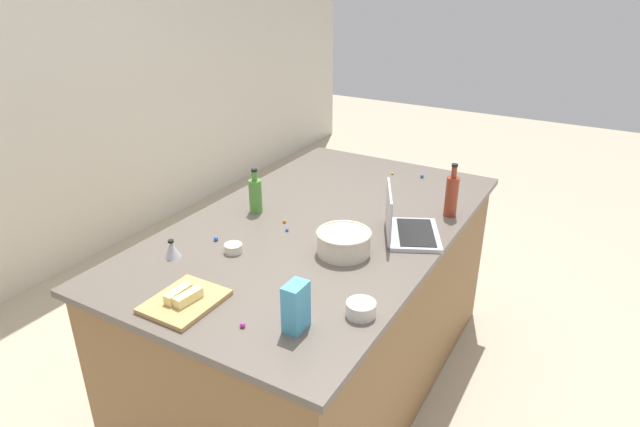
# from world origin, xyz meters

# --- Properties ---
(ground_plane) EXTENTS (12.00, 12.00, 0.00)m
(ground_plane) POSITION_xyz_m (0.00, 0.00, 0.00)
(ground_plane) COLOR #B7A88E
(wall_back) EXTENTS (8.00, 0.10, 2.60)m
(wall_back) POSITION_xyz_m (0.00, 2.18, 1.30)
(wall_back) COLOR beige
(wall_back) RESTS_ON ground
(island_counter) EXTENTS (1.98, 1.16, 0.90)m
(island_counter) POSITION_xyz_m (0.00, 0.00, 0.45)
(island_counter) COLOR olive
(island_counter) RESTS_ON ground
(laptop) EXTENTS (0.38, 0.34, 0.22)m
(laptop) POSITION_xyz_m (0.08, -0.39, 0.95)
(laptop) COLOR #B7B7BC
(laptop) RESTS_ON island_counter
(mixing_bowl_large) EXTENTS (0.23, 0.23, 0.10)m
(mixing_bowl_large) POSITION_xyz_m (-0.20, -0.23, 0.95)
(mixing_bowl_large) COLOR beige
(mixing_bowl_large) RESTS_ON island_counter
(bottle_soy) EXTENTS (0.06, 0.06, 0.26)m
(bottle_soy) POSITION_xyz_m (0.39, -0.49, 1.00)
(bottle_soy) COLOR maroon
(bottle_soy) RESTS_ON island_counter
(bottle_olive) EXTENTS (0.06, 0.06, 0.22)m
(bottle_olive) POSITION_xyz_m (-0.04, 0.34, 0.99)
(bottle_olive) COLOR #4C8C38
(bottle_olive) RESTS_ON island_counter
(cutting_board) EXTENTS (0.27, 0.22, 0.02)m
(cutting_board) POSITION_xyz_m (-0.81, 0.09, 0.91)
(cutting_board) COLOR tan
(cutting_board) RESTS_ON island_counter
(butter_stick_left) EXTENTS (0.11, 0.05, 0.04)m
(butter_stick_left) POSITION_xyz_m (-0.81, 0.07, 0.94)
(butter_stick_left) COLOR #F4E58C
(butter_stick_left) RESTS_ON cutting_board
(butter_stick_right) EXTENTS (0.11, 0.04, 0.04)m
(butter_stick_right) POSITION_xyz_m (-0.81, 0.11, 0.94)
(butter_stick_right) COLOR #F4E58C
(butter_stick_right) RESTS_ON cutting_board
(ramekin_small) EXTENTS (0.08, 0.08, 0.04)m
(ramekin_small) POSITION_xyz_m (-0.42, 0.17, 0.92)
(ramekin_small) COLOR beige
(ramekin_small) RESTS_ON island_counter
(ramekin_medium) EXTENTS (0.10, 0.10, 0.05)m
(ramekin_medium) POSITION_xyz_m (-0.56, -0.48, 0.93)
(ramekin_medium) COLOR beige
(ramekin_medium) RESTS_ON island_counter
(kitchen_timer) EXTENTS (0.07, 0.07, 0.08)m
(kitchen_timer) POSITION_xyz_m (-0.58, 0.37, 0.94)
(kitchen_timer) COLOR #B2B2B7
(kitchen_timer) RESTS_ON island_counter
(candy_bag) EXTENTS (0.09, 0.06, 0.17)m
(candy_bag) POSITION_xyz_m (-0.73, -0.33, 0.99)
(candy_bag) COLOR #4CA5CC
(candy_bag) RESTS_ON island_counter
(candy_0) EXTENTS (0.02, 0.02, 0.02)m
(candy_0) POSITION_xyz_m (-0.82, -0.17, 0.91)
(candy_0) COLOR #CC3399
(candy_0) RESTS_ON island_counter
(candy_1) EXTENTS (0.02, 0.02, 0.02)m
(candy_1) POSITION_xyz_m (0.76, -0.04, 0.91)
(candy_1) COLOR yellow
(candy_1) RESTS_ON island_counter
(candy_2) EXTENTS (0.02, 0.02, 0.02)m
(candy_2) POSITION_xyz_m (-0.38, 0.31, 0.91)
(candy_2) COLOR blue
(candy_2) RESTS_ON island_counter
(candy_3) EXTENTS (0.01, 0.01, 0.01)m
(candy_3) POSITION_xyz_m (-0.15, 0.09, 0.91)
(candy_3) COLOR blue
(candy_3) RESTS_ON island_counter
(candy_4) EXTENTS (0.02, 0.02, 0.02)m
(candy_4) POSITION_xyz_m (0.80, -0.20, 0.91)
(candy_4) COLOR blue
(candy_4) RESTS_ON island_counter
(candy_5) EXTENTS (0.02, 0.02, 0.02)m
(candy_5) POSITION_xyz_m (-0.08, 0.15, 0.91)
(candy_5) COLOR orange
(candy_5) RESTS_ON island_counter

